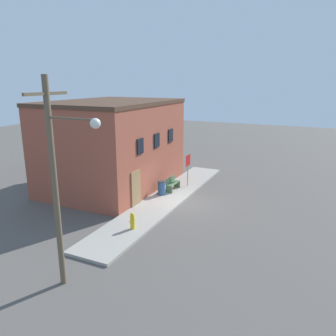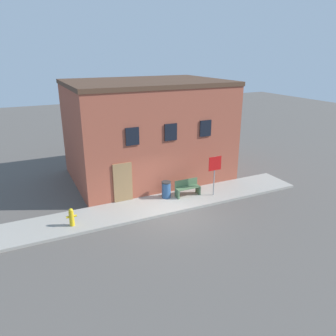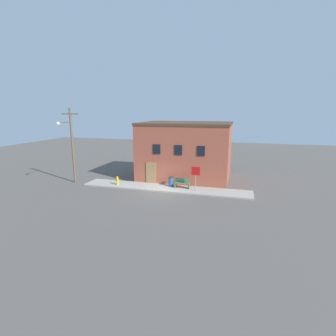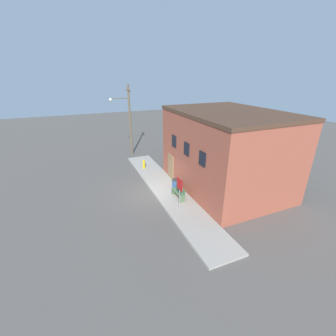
{
  "view_description": "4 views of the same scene",
  "coord_description": "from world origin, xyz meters",
  "px_view_note": "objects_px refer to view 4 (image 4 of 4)",
  "views": [
    {
      "loc": [
        -17.36,
        -7.08,
        7.2
      ],
      "look_at": [
        0.3,
        1.15,
        2.0
      ],
      "focal_mm": 35.0,
      "sensor_mm": 36.0,
      "label": 1
    },
    {
      "loc": [
        -6.37,
        -12.81,
        7.46
      ],
      "look_at": [
        0.3,
        1.15,
        2.0
      ],
      "focal_mm": 35.0,
      "sensor_mm": 36.0,
      "label": 2
    },
    {
      "loc": [
        6.6,
        -21.3,
        7.13
      ],
      "look_at": [
        0.3,
        1.15,
        2.0
      ],
      "focal_mm": 28.0,
      "sensor_mm": 36.0,
      "label": 3
    },
    {
      "loc": [
        14.22,
        -4.71,
        8.36
      ],
      "look_at": [
        0.3,
        1.15,
        2.0
      ],
      "focal_mm": 24.0,
      "sensor_mm": 36.0,
      "label": 4
    }
  ],
  "objects_px": {
    "fire_hydrant": "(144,164)",
    "bench": "(179,192)",
    "stop_sign": "(180,188)",
    "utility_pole": "(128,117)",
    "trash_bin": "(175,185)"
  },
  "relations": [
    {
      "from": "utility_pole",
      "to": "fire_hydrant",
      "type": "bearing_deg",
      "value": 1.06
    },
    {
      "from": "stop_sign",
      "to": "utility_pole",
      "type": "height_order",
      "value": "utility_pole"
    },
    {
      "from": "utility_pole",
      "to": "stop_sign",
      "type": "bearing_deg",
      "value": 0.79
    },
    {
      "from": "fire_hydrant",
      "to": "trash_bin",
      "type": "distance_m",
      "value": 5.18
    },
    {
      "from": "stop_sign",
      "to": "bench",
      "type": "height_order",
      "value": "stop_sign"
    },
    {
      "from": "stop_sign",
      "to": "utility_pole",
      "type": "relative_size",
      "value": 0.3
    },
    {
      "from": "trash_bin",
      "to": "bench",
      "type": "bearing_deg",
      "value": -12.12
    },
    {
      "from": "bench",
      "to": "fire_hydrant",
      "type": "bearing_deg",
      "value": -173.91
    },
    {
      "from": "utility_pole",
      "to": "trash_bin",
      "type": "bearing_deg",
      "value": 5.78
    },
    {
      "from": "bench",
      "to": "utility_pole",
      "type": "relative_size",
      "value": 0.18
    },
    {
      "from": "fire_hydrant",
      "to": "bench",
      "type": "bearing_deg",
      "value": 6.09
    },
    {
      "from": "stop_sign",
      "to": "utility_pole",
      "type": "bearing_deg",
      "value": -179.21
    },
    {
      "from": "fire_hydrant",
      "to": "bench",
      "type": "distance_m",
      "value": 6.28
    },
    {
      "from": "stop_sign",
      "to": "trash_bin",
      "type": "bearing_deg",
      "value": 161.32
    },
    {
      "from": "stop_sign",
      "to": "bench",
      "type": "relative_size",
      "value": 1.61
    }
  ]
}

